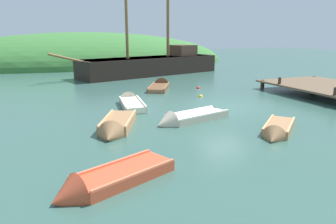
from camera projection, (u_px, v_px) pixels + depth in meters
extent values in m
plane|color=#33564C|center=(224.00, 107.00, 17.40)|extent=(120.00, 120.00, 0.00)
cube|color=brown|center=(335.00, 87.00, 20.39)|extent=(5.77, 8.80, 0.12)
cylinder|color=#3A2D21|center=(262.00, 89.00, 23.21)|extent=(0.28, 0.28, 1.23)
cylinder|color=#3A2D21|center=(314.00, 84.00, 25.10)|extent=(0.28, 0.28, 1.23)
cylinder|color=#3A2D21|center=(335.00, 91.00, 17.37)|extent=(0.20, 0.20, 0.45)
cylinder|color=#3A2D21|center=(280.00, 81.00, 21.31)|extent=(0.20, 0.20, 0.45)
ellipsoid|color=#387033|center=(87.00, 64.00, 42.57)|extent=(39.96, 18.43, 8.32)
cube|color=black|center=(151.00, 70.00, 31.21)|extent=(14.85, 7.20, 2.50)
cube|color=#997A51|center=(151.00, 58.00, 30.92)|extent=(14.22, 6.77, 0.10)
cylinder|color=olive|center=(66.00, 58.00, 25.82)|extent=(2.90, 0.97, 0.97)
cylinder|color=olive|center=(126.00, 4.00, 28.20)|extent=(0.28, 0.28, 9.59)
cylinder|color=olive|center=(168.00, 12.00, 31.15)|extent=(0.30, 0.30, 8.63)
cube|color=#4C3828|center=(182.00, 50.00, 33.18)|extent=(2.77, 2.95, 1.10)
cube|color=#9E7047|center=(118.00, 124.00, 13.73)|extent=(2.26, 3.09, 0.49)
cone|color=#9E7047|center=(110.00, 137.00, 12.00)|extent=(1.30, 1.11, 1.11)
cube|color=tan|center=(124.00, 114.00, 15.06)|extent=(1.01, 0.55, 0.34)
cube|color=tan|center=(116.00, 123.00, 13.20)|extent=(1.05, 0.61, 0.05)
cube|color=tan|center=(120.00, 117.00, 14.17)|extent=(1.05, 0.61, 0.05)
cube|color=tan|center=(106.00, 118.00, 13.68)|extent=(1.25, 2.59, 0.07)
cube|color=tan|center=(131.00, 118.00, 13.65)|extent=(1.25, 2.59, 0.07)
cube|color=brown|center=(159.00, 89.00, 22.79)|extent=(2.58, 3.31, 0.40)
cone|color=brown|center=(162.00, 84.00, 24.65)|extent=(1.38, 1.22, 1.16)
cube|color=#8E6242|center=(156.00, 92.00, 21.32)|extent=(1.02, 0.64, 0.28)
cube|color=#8E6242|center=(160.00, 86.00, 23.28)|extent=(1.07, 0.70, 0.05)
cube|color=#8E6242|center=(158.00, 88.00, 22.23)|extent=(1.07, 0.70, 0.05)
cube|color=#8E6242|center=(167.00, 86.00, 22.67)|extent=(1.55, 2.71, 0.07)
cube|color=#8E6242|center=(151.00, 85.00, 22.80)|extent=(1.55, 2.71, 0.07)
cube|color=beige|center=(197.00, 117.00, 14.94)|extent=(3.30, 1.90, 0.41)
cone|color=beige|center=(165.00, 124.00, 13.81)|extent=(1.01, 1.25, 1.09)
cube|color=white|center=(219.00, 112.00, 15.81)|extent=(0.38, 1.03, 0.29)
cube|color=white|center=(189.00, 116.00, 14.58)|extent=(0.44, 1.07, 0.05)
cube|color=white|center=(206.00, 113.00, 15.22)|extent=(0.44, 1.07, 0.05)
cube|color=white|center=(190.00, 110.00, 15.30)|extent=(2.97, 0.85, 0.07)
cube|color=white|center=(205.00, 115.00, 14.47)|extent=(2.97, 0.85, 0.07)
cube|color=beige|center=(132.00, 106.00, 17.32)|extent=(1.51, 3.22, 0.43)
cone|color=beige|center=(128.00, 99.00, 19.13)|extent=(1.14, 0.89, 1.04)
cube|color=white|center=(136.00, 111.00, 15.90)|extent=(0.99, 0.26, 0.30)
cube|color=white|center=(131.00, 101.00, 17.79)|extent=(1.02, 0.32, 0.05)
cube|color=white|center=(134.00, 105.00, 16.78)|extent=(1.02, 0.32, 0.05)
cube|color=white|center=(141.00, 101.00, 17.39)|extent=(0.50, 3.01, 0.07)
cube|color=white|center=(123.00, 102.00, 17.14)|extent=(0.50, 3.01, 0.07)
cube|color=#9E7047|center=(279.00, 128.00, 13.29)|extent=(2.61, 2.44, 0.38)
cone|color=#9E7047|center=(273.00, 139.00, 11.89)|extent=(1.11, 1.14, 0.95)
cube|color=tan|center=(283.00, 120.00, 14.35)|extent=(0.67, 0.76, 0.27)
cube|color=tan|center=(278.00, 128.00, 12.86)|extent=(0.73, 0.81, 0.05)
cube|color=tan|center=(281.00, 123.00, 13.65)|extent=(0.73, 0.81, 0.05)
cube|color=tan|center=(268.00, 122.00, 13.43)|extent=(1.98, 1.71, 0.07)
cube|color=tan|center=(291.00, 125.00, 13.03)|extent=(1.98, 1.71, 0.07)
cube|color=#C64C2D|center=(124.00, 176.00, 8.78)|extent=(3.07, 2.14, 0.42)
cone|color=#C64C2D|center=(65.00, 199.00, 7.57)|extent=(1.06, 1.28, 1.10)
cube|color=#FF6E48|center=(160.00, 161.00, 9.70)|extent=(0.50, 1.01, 0.29)
cube|color=#FF6E48|center=(109.00, 177.00, 8.40)|extent=(0.57, 1.05, 0.05)
cube|color=#FF6E48|center=(138.00, 166.00, 9.08)|extent=(0.57, 1.05, 0.05)
cube|color=#FF6E48|center=(113.00, 163.00, 9.09)|extent=(2.61, 1.12, 0.07)
cube|color=#FF6E48|center=(136.00, 174.00, 8.35)|extent=(2.61, 1.12, 0.07)
sphere|color=red|center=(198.00, 88.00, 23.38)|extent=(0.28, 0.28, 0.28)
sphere|color=yellow|center=(201.00, 97.00, 20.25)|extent=(0.29, 0.29, 0.29)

